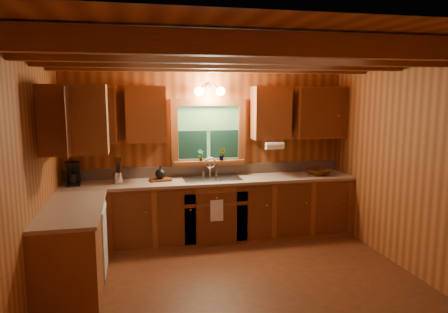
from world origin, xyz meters
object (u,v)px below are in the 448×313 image
at_px(sink, 212,182).
at_px(coffee_maker, 73,174).
at_px(cutting_board, 160,180).
at_px(wicker_basket, 318,172).

bearing_deg(sink, coffee_maker, 179.17).
distance_m(sink, cutting_board, 0.74).
distance_m(sink, coffee_maker, 1.93).
height_order(coffee_maker, wicker_basket, coffee_maker).
bearing_deg(sink, cutting_board, 176.28).
bearing_deg(coffee_maker, cutting_board, -4.91).
distance_m(sink, wicker_basket, 1.64).
bearing_deg(wicker_basket, sink, 177.94).
distance_m(cutting_board, wicker_basket, 2.37).
xyz_separation_m(sink, wicker_basket, (1.63, -0.06, 0.09)).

